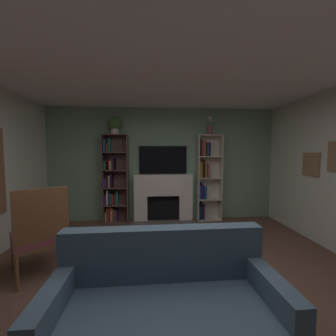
# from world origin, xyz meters

# --- Properties ---
(ground_plane) EXTENTS (6.57, 6.57, 0.00)m
(ground_plane) POSITION_xyz_m (0.00, 0.00, 0.00)
(ground_plane) COLOR brown
(wall_back_accent) EXTENTS (5.37, 0.06, 2.61)m
(wall_back_accent) POSITION_xyz_m (0.00, 2.77, 1.31)
(wall_back_accent) COLOR gray
(wall_back_accent) RESTS_ON ground_plane
(ceiling) EXTENTS (5.37, 5.59, 0.06)m
(ceiling) POSITION_xyz_m (0.00, 0.00, 2.64)
(ceiling) COLOR white
(ceiling) RESTS_ON wall_back_accent
(fireplace) EXTENTS (1.44, 0.54, 1.08)m
(fireplace) POSITION_xyz_m (0.00, 2.62, 0.58)
(fireplace) COLOR white
(fireplace) RESTS_ON ground_plane
(tv) EXTENTS (1.10, 0.06, 0.65)m
(tv) POSITION_xyz_m (0.00, 2.71, 1.41)
(tv) COLOR black
(tv) RESTS_ON fireplace
(bookshelf_left) EXTENTS (0.56, 0.29, 1.99)m
(bookshelf_left) POSITION_xyz_m (-1.13, 2.63, 0.92)
(bookshelf_left) COLOR brown
(bookshelf_left) RESTS_ON ground_plane
(bookshelf_right) EXTENTS (0.56, 0.28, 1.99)m
(bookshelf_right) POSITION_xyz_m (1.01, 2.64, 1.01)
(bookshelf_right) COLOR beige
(bookshelf_right) RESTS_ON ground_plane
(potted_plant) EXTENTS (0.31, 0.31, 0.40)m
(potted_plant) POSITION_xyz_m (-1.07, 2.59, 2.21)
(potted_plant) COLOR beige
(potted_plant) RESTS_ON bookshelf_left
(vase_with_flowers) EXTENTS (0.13, 0.13, 0.41)m
(vase_with_flowers) POSITION_xyz_m (1.07, 2.59, 2.13)
(vase_with_flowers) COLOR brown
(vase_with_flowers) RESTS_ON bookshelf_right
(couch) EXTENTS (1.80, 0.84, 0.92)m
(couch) POSITION_xyz_m (-0.15, -0.71, 0.31)
(couch) COLOR #43586A
(couch) RESTS_ON ground_plane
(armchair) EXTENTS (0.85, 0.86, 1.16)m
(armchair) POSITION_xyz_m (-1.69, 0.49, 0.57)
(armchair) COLOR brown
(armchair) RESTS_ON ground_plane
(coffee_table) EXTENTS (0.79, 0.54, 0.45)m
(coffee_table) POSITION_xyz_m (-0.15, 0.04, 0.39)
(coffee_table) COLOR brown
(coffee_table) RESTS_ON ground_plane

